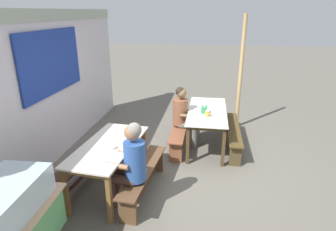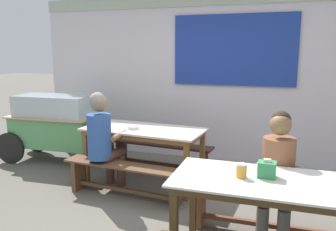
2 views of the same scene
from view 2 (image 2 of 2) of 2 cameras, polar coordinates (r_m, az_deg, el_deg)
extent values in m
plane|color=#645E54|center=(3.72, 1.41, -17.96)|extent=(40.00, 40.00, 0.00)
cube|color=silver|center=(5.65, 8.70, 4.99)|extent=(6.32, 0.12, 2.48)
cube|color=navy|center=(5.50, 10.86, 10.61)|extent=(1.89, 0.03, 1.09)
cube|color=beige|center=(4.61, -4.03, -2.27)|extent=(1.66, 0.87, 0.02)
cube|color=brown|center=(4.62, -4.02, -2.78)|extent=(1.58, 0.81, 0.06)
cube|color=brown|center=(4.73, 5.69, -7.14)|extent=(0.06, 0.06, 0.68)
cube|color=brown|center=(4.17, 3.07, -9.59)|extent=(0.06, 0.06, 0.68)
cube|color=brown|center=(5.33, -9.40, -5.21)|extent=(0.06, 0.06, 0.68)
cube|color=brown|center=(4.83, -13.41, -7.01)|extent=(0.06, 0.06, 0.68)
cube|color=silver|center=(2.91, 18.90, -10.54)|extent=(1.81, 0.77, 0.02)
cube|color=#47351D|center=(2.93, 18.86, -11.25)|extent=(1.73, 0.71, 0.06)
cube|color=#47351D|center=(3.45, 4.19, -14.05)|extent=(0.06, 0.06, 0.69)
cube|color=#47271D|center=(5.16, -1.24, -4.76)|extent=(1.61, 0.40, 0.03)
cube|color=#462819|center=(5.00, 5.95, -7.90)|extent=(0.08, 0.24, 0.40)
cube|color=#412E1F|center=(5.53, -7.70, -6.11)|extent=(0.08, 0.24, 0.40)
cube|color=#47271D|center=(5.26, -1.23, -8.04)|extent=(1.32, 0.15, 0.04)
cube|color=brown|center=(4.25, -7.31, -8.26)|extent=(1.62, 0.41, 0.02)
cube|color=brown|center=(4.04, 1.35, -12.41)|extent=(0.08, 0.24, 0.40)
cube|color=brown|center=(4.68, -14.57, -9.46)|extent=(0.08, 0.24, 0.40)
cube|color=brown|center=(4.36, -7.21, -12.16)|extent=(1.32, 0.15, 0.04)
cube|color=brown|center=(3.54, 18.48, -12.70)|extent=(1.83, 0.29, 0.03)
cube|color=brown|center=(3.70, 5.49, -14.76)|extent=(0.06, 0.24, 0.40)
cube|color=brown|center=(3.68, 18.18, -17.18)|extent=(1.55, 0.05, 0.04)
cube|color=#5AA361|center=(5.91, -18.22, -2.49)|extent=(1.37, 0.69, 0.48)
cube|color=silver|center=(5.84, -18.45, 1.48)|extent=(1.23, 0.62, 0.35)
cube|color=tan|center=(5.86, -18.36, -0.09)|extent=(1.45, 0.78, 0.02)
cylinder|color=black|center=(6.59, -20.94, -3.49)|extent=(0.51, 0.08, 0.51)
cylinder|color=black|center=(6.07, -24.76, -4.94)|extent=(0.51, 0.08, 0.51)
cylinder|color=#333333|center=(5.70, -12.87, -6.53)|extent=(0.05, 0.05, 0.25)
cylinder|color=#3F3F3F|center=(5.46, -10.87, -1.65)|extent=(0.07, 0.63, 0.04)
cylinder|color=#65635A|center=(3.35, 15.32, -17.73)|extent=(0.11, 0.11, 0.43)
cylinder|color=#65635A|center=(3.38, 15.85, -12.56)|extent=(0.15, 0.36, 0.13)
cylinder|color=#65635A|center=(3.37, 18.97, -12.80)|extent=(0.15, 0.36, 0.13)
cylinder|color=brown|center=(3.43, 17.84, -7.80)|extent=(0.30, 0.30, 0.52)
sphere|color=brown|center=(3.31, 18.20, -1.47)|extent=(0.20, 0.20, 0.20)
sphere|color=#2D2319|center=(3.34, 18.27, -0.79)|extent=(0.18, 0.18, 0.18)
cylinder|color=brown|center=(3.28, 14.61, -8.75)|extent=(0.09, 0.30, 0.07)
cylinder|color=brown|center=(3.26, 20.63, -9.20)|extent=(0.09, 0.30, 0.07)
cylinder|color=#4E322A|center=(4.70, -7.77, -8.99)|extent=(0.11, 0.11, 0.43)
cylinder|color=#4E322A|center=(4.79, -9.60, -8.64)|extent=(0.11, 0.11, 0.43)
cylinder|color=#4E322A|center=(4.48, -9.01, -6.45)|extent=(0.17, 0.38, 0.13)
cylinder|color=#4E322A|center=(4.58, -10.89, -6.13)|extent=(0.17, 0.38, 0.13)
cylinder|color=#2F569E|center=(4.33, -11.33, -3.44)|extent=(0.29, 0.29, 0.56)
sphere|color=#986E4B|center=(4.27, -11.38, 2.06)|extent=(0.21, 0.21, 0.21)
sphere|color=gray|center=(4.24, -11.64, 2.50)|extent=(0.20, 0.20, 0.20)
cylinder|color=#986E4B|center=(4.38, -8.17, -3.33)|extent=(0.10, 0.31, 0.09)
cylinder|color=#986E4B|center=(4.57, -11.70, -2.86)|extent=(0.10, 0.31, 0.07)
cube|color=#33884F|center=(2.94, 16.09, -8.62)|extent=(0.14, 0.12, 0.13)
cube|color=white|center=(2.92, 16.17, -7.19)|extent=(0.06, 0.04, 0.02)
cylinder|color=orange|center=(2.90, 12.08, -9.06)|extent=(0.09, 0.09, 0.10)
cylinder|color=white|center=(2.88, 12.13, -7.96)|extent=(0.08, 0.08, 0.02)
cylinder|color=silver|center=(4.57, -5.77, -2.01)|extent=(0.14, 0.14, 0.04)
camera|label=1|loc=(6.08, -46.73, 15.53)|focal=30.53mm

